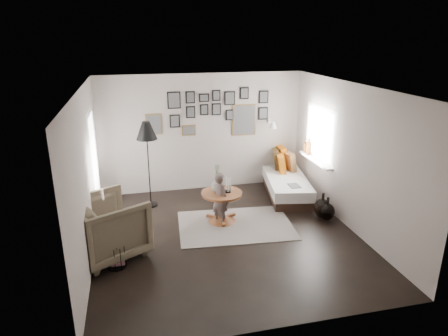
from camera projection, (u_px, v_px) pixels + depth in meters
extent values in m
plane|color=black|center=(228.00, 236.00, 7.05)|extent=(4.80, 4.80, 0.00)
plane|color=#A0948C|center=(202.00, 133.00, 8.85)|extent=(4.50, 0.00, 4.50)
plane|color=#A0948C|center=(279.00, 233.00, 4.42)|extent=(4.50, 0.00, 4.50)
plane|color=#A0948C|center=(86.00, 177.00, 6.15)|extent=(0.00, 4.80, 4.80)
plane|color=#A0948C|center=(350.00, 157.00, 7.12)|extent=(0.00, 4.80, 4.80)
plane|color=white|center=(228.00, 87.00, 6.22)|extent=(4.80, 4.80, 0.00)
plane|color=white|center=(95.00, 168.00, 7.34)|extent=(0.00, 2.14, 2.14)
plane|color=white|center=(95.00, 168.00, 7.34)|extent=(0.00, 1.88, 1.88)
plane|color=white|center=(95.00, 168.00, 7.34)|extent=(0.00, 1.93, 1.93)
plane|color=white|center=(320.00, 133.00, 8.18)|extent=(0.00, 1.30, 1.30)
plane|color=white|center=(320.00, 133.00, 8.18)|extent=(0.00, 1.14, 1.14)
cube|color=white|center=(315.00, 160.00, 8.35)|extent=(0.15, 1.32, 0.04)
cylinder|color=#8C4C14|center=(309.00, 148.00, 8.62)|extent=(0.10, 0.10, 0.28)
cylinder|color=#8C4C14|center=(305.00, 148.00, 8.78)|extent=(0.08, 0.08, 0.22)
cube|color=brown|center=(154.00, 124.00, 8.53)|extent=(0.35, 0.03, 0.45)
cube|color=black|center=(154.00, 125.00, 8.51)|extent=(0.30, 0.01, 0.40)
cube|color=black|center=(174.00, 100.00, 8.46)|extent=(0.28, 0.03, 0.36)
cube|color=black|center=(174.00, 100.00, 8.45)|extent=(0.23, 0.01, 0.31)
cube|color=black|center=(175.00, 121.00, 8.61)|extent=(0.22, 0.03, 0.28)
cube|color=black|center=(175.00, 121.00, 8.59)|extent=(0.17, 0.01, 0.23)
cube|color=black|center=(190.00, 97.00, 8.52)|extent=(0.20, 0.03, 0.26)
cube|color=black|center=(190.00, 97.00, 8.51)|extent=(0.15, 0.01, 0.21)
cube|color=black|center=(191.00, 112.00, 8.63)|extent=(0.20, 0.03, 0.26)
cube|color=black|center=(191.00, 112.00, 8.61)|extent=(0.15, 0.01, 0.21)
cube|color=black|center=(204.00, 98.00, 8.59)|extent=(0.22, 0.03, 0.18)
cube|color=black|center=(204.00, 98.00, 8.58)|extent=(0.17, 0.01, 0.13)
cube|color=black|center=(204.00, 110.00, 8.68)|extent=(0.18, 0.03, 0.24)
cube|color=black|center=(204.00, 110.00, 8.66)|extent=(0.13, 0.01, 0.19)
cube|color=black|center=(216.00, 95.00, 8.64)|extent=(0.18, 0.03, 0.24)
cube|color=black|center=(216.00, 96.00, 8.62)|extent=(0.13, 0.01, 0.19)
cube|color=black|center=(216.00, 109.00, 8.74)|extent=(0.20, 0.03, 0.26)
cube|color=black|center=(217.00, 109.00, 8.72)|extent=(0.15, 0.01, 0.21)
cube|color=black|center=(230.00, 98.00, 8.73)|extent=(0.24, 0.03, 0.30)
cube|color=black|center=(230.00, 98.00, 8.71)|extent=(0.19, 0.01, 0.25)
cube|color=black|center=(230.00, 115.00, 8.85)|extent=(0.18, 0.03, 0.24)
cube|color=black|center=(230.00, 115.00, 8.83)|extent=(0.13, 0.01, 0.19)
cube|color=brown|center=(244.00, 120.00, 8.96)|extent=(0.55, 0.03, 0.70)
cube|color=black|center=(244.00, 120.00, 8.94)|extent=(0.50, 0.01, 0.65)
cube|color=black|center=(244.00, 93.00, 8.77)|extent=(0.20, 0.03, 0.26)
cube|color=black|center=(244.00, 93.00, 8.75)|extent=(0.15, 0.01, 0.21)
cube|color=black|center=(264.00, 97.00, 8.90)|extent=(0.22, 0.03, 0.28)
cube|color=black|center=(264.00, 97.00, 8.88)|extent=(0.17, 0.01, 0.23)
cube|color=black|center=(263.00, 113.00, 9.01)|extent=(0.22, 0.03, 0.28)
cube|color=black|center=(263.00, 114.00, 9.00)|extent=(0.17, 0.01, 0.23)
cube|color=brown|center=(189.00, 130.00, 8.74)|extent=(0.30, 0.03, 0.24)
cube|color=black|center=(189.00, 130.00, 8.73)|extent=(0.25, 0.01, 0.19)
cube|color=white|center=(269.00, 121.00, 9.09)|extent=(0.06, 0.04, 0.10)
cylinder|color=white|center=(271.00, 121.00, 8.97)|extent=(0.02, 0.24, 0.02)
cone|color=white|center=(273.00, 125.00, 8.87)|extent=(0.18, 0.18, 0.14)
cube|color=beige|center=(235.00, 225.00, 7.43)|extent=(2.20, 1.63, 0.01)
cone|color=brown|center=(222.00, 219.00, 7.57)|extent=(0.56, 0.56, 0.11)
cylinder|color=brown|center=(222.00, 207.00, 7.49)|extent=(0.12, 0.12, 0.43)
cylinder|color=brown|center=(222.00, 194.00, 7.41)|extent=(0.76, 0.76, 0.04)
ellipsoid|color=black|center=(217.00, 186.00, 7.36)|extent=(0.22, 0.22, 0.24)
cylinder|color=black|center=(217.00, 179.00, 7.32)|extent=(0.07, 0.07, 0.04)
cylinder|color=black|center=(227.00, 191.00, 7.42)|extent=(0.13, 0.13, 0.02)
cube|color=black|center=(286.00, 191.00, 8.80)|extent=(1.07, 1.91, 0.21)
cube|color=silver|center=(286.00, 182.00, 8.73)|extent=(1.14, 1.98, 0.23)
cube|color=#AA4C09|center=(276.00, 157.00, 9.31)|extent=(0.24, 0.54, 0.53)
cube|color=#392712|center=(272.00, 160.00, 9.20)|extent=(0.34, 0.51, 0.47)
cube|color=brown|center=(284.00, 161.00, 9.11)|extent=(0.26, 0.48, 0.45)
cube|color=#AA4C09|center=(279.00, 164.00, 8.95)|extent=(0.31, 0.47, 0.43)
cube|color=black|center=(294.00, 186.00, 8.17)|extent=(0.21, 0.29, 0.02)
imported|color=brown|center=(108.00, 227.00, 6.31)|extent=(1.45, 1.43, 0.98)
cube|color=beige|center=(108.00, 226.00, 6.36)|extent=(0.60, 0.61, 0.20)
cylinder|color=black|center=(151.00, 205.00, 8.30)|extent=(0.28, 0.28, 0.03)
cylinder|color=black|center=(149.00, 170.00, 8.05)|extent=(0.02, 0.02, 1.58)
cone|color=black|center=(146.00, 130.00, 7.79)|extent=(0.41, 0.41, 0.36)
cube|color=black|center=(116.00, 257.00, 6.08)|extent=(0.21, 0.18, 0.28)
cube|color=beige|center=(118.00, 257.00, 6.07)|extent=(0.20, 0.08, 0.27)
ellipsoid|color=black|center=(322.00, 208.00, 7.70)|extent=(0.33, 0.33, 0.39)
cylinder|color=black|center=(323.00, 196.00, 7.62)|extent=(0.06, 0.06, 0.12)
ellipsoid|color=black|center=(327.00, 212.00, 7.61)|extent=(0.30, 0.30, 0.34)
cylinder|color=black|center=(328.00, 201.00, 7.54)|extent=(0.06, 0.06, 0.12)
imported|color=brown|center=(220.00, 199.00, 7.32)|extent=(0.41, 0.45, 1.02)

